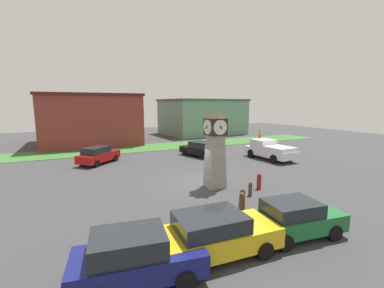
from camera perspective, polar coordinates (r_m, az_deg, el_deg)
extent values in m
plane|color=#38383A|center=(17.80, 1.38, -8.77)|extent=(85.14, 85.14, 0.00)
cube|color=gray|center=(17.08, 5.07, -8.35)|extent=(1.14, 1.14, 0.69)
cube|color=gray|center=(16.89, 5.10, -6.12)|extent=(1.09, 1.09, 0.69)
cube|color=gray|center=(16.73, 5.13, -3.85)|extent=(1.04, 1.04, 0.69)
cube|color=gray|center=(16.59, 5.16, -1.53)|extent=(0.98, 0.98, 0.69)
cube|color=gray|center=(16.48, 5.20, 0.82)|extent=(0.93, 0.93, 0.69)
cube|color=#2D2316|center=(16.38, 5.24, 3.88)|extent=(1.13, 1.13, 1.07)
cylinder|color=white|center=(16.88, 4.23, 4.04)|extent=(0.93, 0.04, 0.93)
cube|color=black|center=(16.91, 4.18, 4.05)|extent=(0.06, 0.21, 0.09)
cube|color=black|center=(16.91, 4.18, 4.05)|extent=(0.04, 0.14, 0.35)
cylinder|color=white|center=(15.88, 6.31, 3.70)|extent=(0.93, 0.04, 0.93)
cube|color=black|center=(15.85, 6.37, 3.69)|extent=(0.06, 0.18, 0.18)
cube|color=black|center=(15.85, 6.37, 3.69)|extent=(0.04, 0.32, 0.21)
cylinder|color=white|center=(16.68, 6.98, 3.94)|extent=(0.04, 0.93, 0.93)
cube|color=black|center=(16.70, 7.07, 3.94)|extent=(0.21, 0.06, 0.09)
cube|color=black|center=(16.70, 7.07, 3.94)|extent=(0.22, 0.04, 0.31)
cylinder|color=white|center=(16.09, 3.43, 3.81)|extent=(0.04, 0.93, 0.93)
cube|color=black|center=(16.07, 3.34, 3.80)|extent=(0.17, 0.06, 0.18)
cube|color=black|center=(16.07, 3.34, 3.80)|extent=(0.28, 0.04, 0.27)
pyramid|color=#2D2316|center=(16.33, 5.28, 6.47)|extent=(1.19, 1.19, 0.41)
cylinder|color=maroon|center=(17.12, 14.66, -8.28)|extent=(0.28, 0.28, 0.86)
sphere|color=maroon|center=(16.99, 14.72, -6.77)|extent=(0.25, 0.25, 0.25)
cylinder|color=brown|center=(15.81, 12.82, -9.94)|extent=(0.23, 0.23, 0.72)
sphere|color=brown|center=(15.68, 12.87, -8.58)|extent=(0.21, 0.21, 0.21)
cylinder|color=#333338|center=(14.42, 11.16, -11.76)|extent=(0.28, 0.28, 0.72)
sphere|color=#333338|center=(14.28, 11.21, -10.26)|extent=(0.25, 0.25, 0.25)
cylinder|color=brown|center=(13.22, 11.02, -13.17)|extent=(0.29, 0.29, 0.95)
sphere|color=brown|center=(13.03, 11.08, -11.06)|extent=(0.26, 0.26, 0.26)
cube|color=navy|center=(8.78, -11.64, -24.29)|extent=(4.20, 2.29, 0.73)
cube|color=#1E2328|center=(8.41, -13.96, -20.57)|extent=(2.40, 1.90, 0.63)
cylinder|color=black|center=(9.79, -4.27, -22.45)|extent=(0.66, 0.31, 0.64)
cylinder|color=black|center=(8.46, -1.45, -28.10)|extent=(0.66, 0.31, 0.64)
cylinder|color=black|center=(9.65, -20.10, -23.53)|extent=(0.66, 0.31, 0.64)
cube|color=gold|center=(9.92, 5.83, -19.91)|extent=(4.50, 2.16, 0.73)
cube|color=#1E2328|center=(9.49, 4.05, -16.89)|extent=(2.51, 1.90, 0.56)
cylinder|color=black|center=(11.38, 9.91, -17.80)|extent=(0.65, 0.25, 0.64)
cylinder|color=black|center=(10.07, 15.85, -21.81)|extent=(0.65, 0.25, 0.64)
cylinder|color=black|center=(10.34, -3.92, -20.60)|extent=(0.65, 0.25, 0.64)
cylinder|color=black|center=(8.89, 0.20, -26.05)|extent=(0.65, 0.25, 0.64)
cube|color=#19602D|center=(11.86, 22.19, -15.59)|extent=(3.98, 2.16, 0.71)
cube|color=#1E2328|center=(11.44, 21.26, -13.05)|extent=(2.26, 1.82, 0.54)
cylinder|color=black|center=(13.26, 23.75, -14.44)|extent=(0.66, 0.29, 0.64)
cylinder|color=black|center=(12.23, 29.10, -16.88)|extent=(0.66, 0.29, 0.64)
cylinder|color=black|center=(11.91, 14.92, -16.70)|extent=(0.66, 0.29, 0.64)
cylinder|color=black|center=(10.74, 20.00, -19.95)|extent=(0.66, 0.29, 0.64)
cube|color=black|center=(26.70, 1.60, -1.44)|extent=(3.06, 4.61, 0.66)
cube|color=#1E2328|center=(26.38, 2.11, -0.17)|extent=(2.28, 2.75, 0.62)
cylinder|color=black|center=(27.11, -1.63, -1.88)|extent=(0.42, 0.68, 0.64)
cylinder|color=black|center=(28.24, 0.80, -1.44)|extent=(0.42, 0.68, 0.64)
cylinder|color=black|center=(25.27, 2.48, -2.68)|extent=(0.42, 0.68, 0.64)
cylinder|color=black|center=(26.48, 4.90, -2.17)|extent=(0.42, 0.68, 0.64)
cube|color=#A51111|center=(24.94, -19.98, -2.66)|extent=(4.10, 4.02, 0.71)
cube|color=#1E2328|center=(24.61, -20.51, -1.31)|extent=(2.70, 2.68, 0.58)
cylinder|color=black|center=(26.45, -19.54, -2.67)|extent=(0.61, 0.60, 0.64)
cylinder|color=black|center=(25.42, -16.70, -2.99)|extent=(0.61, 0.60, 0.64)
cylinder|color=black|center=(24.67, -23.28, -3.71)|extent=(0.61, 0.60, 0.64)
cylinder|color=black|center=(23.56, -20.39, -4.11)|extent=(0.61, 0.60, 0.64)
cube|color=silver|center=(26.39, 16.87, -1.73)|extent=(2.40, 5.28, 0.70)
cube|color=silver|center=(26.90, 15.58, 0.15)|extent=(2.10, 1.92, 0.80)
cube|color=silver|center=(25.60, 18.57, -0.93)|extent=(2.26, 2.96, 0.36)
cylinder|color=black|center=(26.87, 13.00, -2.03)|extent=(0.33, 0.81, 0.80)
cylinder|color=black|center=(28.21, 16.04, -1.64)|extent=(0.33, 0.81, 0.80)
cylinder|color=black|center=(24.68, 17.76, -3.20)|extent=(0.33, 0.81, 0.80)
cylinder|color=black|center=(26.14, 20.80, -2.70)|extent=(0.33, 0.81, 0.80)
cylinder|color=red|center=(39.11, 14.90, 1.31)|extent=(0.14, 0.14, 0.83)
cylinder|color=red|center=(39.15, 14.61, 1.33)|extent=(0.14, 0.14, 0.83)
cube|color=gold|center=(39.04, 14.80, 2.37)|extent=(0.44, 0.46, 0.62)
sphere|color=#8C664C|center=(39.00, 14.82, 2.99)|extent=(0.22, 0.22, 0.22)
cube|color=maroon|center=(38.30, -21.56, 5.01)|extent=(12.08, 11.73, 6.39)
cube|color=#4F1E1B|center=(38.25, -21.85, 10.01)|extent=(12.44, 12.08, 0.30)
cube|color=gray|center=(46.62, 2.27, 5.92)|extent=(14.02, 11.11, 5.89)
cube|color=#405849|center=(46.56, 2.30, 9.72)|extent=(14.44, 11.45, 0.30)
cube|color=#386B2D|center=(32.46, -9.03, -0.72)|extent=(51.08, 5.39, 0.04)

